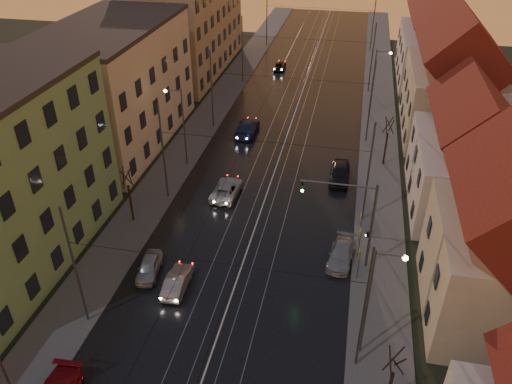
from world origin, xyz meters
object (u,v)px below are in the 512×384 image
Objects in this scene: street_lamp_3 at (376,77)px; parked_right_1 at (341,254)px; street_lamp_2 at (180,120)px; driving_car_4 at (280,65)px; traffic_light_mast at (358,215)px; driving_car_2 at (227,189)px; parked_right_2 at (340,173)px; parked_left_3 at (149,267)px; driving_car_3 at (247,127)px; driving_car_1 at (178,281)px; street_lamp_1 at (375,294)px.

parked_right_1 is (-1.96, -27.62, -4.28)m from street_lamp_3.
driving_car_4 is at bearing 81.16° from street_lamp_2.
street_lamp_2 is 1.91× the size of parked_right_1.
traffic_light_mast is 1.89× the size of driving_car_4.
driving_car_2 is at bearing 147.19° from traffic_light_mast.
parked_left_3 is at bearing -128.33° from parked_right_2.
street_lamp_3 reaches higher than parked_left_3.
driving_car_2 reaches higher than parked_right_1.
traffic_light_mast is 4.10m from parked_right_1.
driving_car_1 is at bearing 89.71° from driving_car_3.
street_lamp_2 is at bearing 59.00° from driving_car_3.
street_lamp_3 is 35.70m from parked_left_3.
street_lamp_3 is at bearing -113.39° from driving_car_1.
parked_left_3 is 0.85× the size of parked_right_1.
street_lamp_1 reaches higher than parked_right_1.
driving_car_3 is 1.40× the size of driving_car_4.
driving_car_2 reaches higher than driving_car_1.
driving_car_4 is at bearing -91.24° from driving_car_1.
parked_right_2 is (-2.81, -15.83, -4.11)m from street_lamp_3.
street_lamp_1 is 1.74× the size of driving_car_2.
driving_car_4 reaches higher than driving_car_2.
driving_car_2 is (5.58, -4.58, -4.25)m from street_lamp_2.
street_lamp_2 is 2.10× the size of driving_car_4.
street_lamp_3 reaches higher than parked_right_2.
street_lamp_1 is 31.60m from driving_car_3.
street_lamp_1 is 16.61m from parked_left_3.
parked_right_2 is (-0.85, 11.79, 0.17)m from parked_right_1.
traffic_light_mast is 15.43m from parked_left_3.
driving_car_4 reaches higher than parked_left_3.
driving_car_2 is 1.28× the size of parked_left_3.
street_lamp_2 is at bearing -138.69° from street_lamp_3.
driving_car_2 is (0.35, 12.31, 0.01)m from driving_car_1.
traffic_light_mast is 1.71× the size of parked_right_1.
street_lamp_1 is 52.30m from driving_car_4.
parked_right_2 is (10.67, -30.18, 0.13)m from driving_car_4.
parked_right_2 is at bearing 141.51° from driving_car_3.
street_lamp_3 reaches higher than traffic_light_mast.
parked_left_3 is (2.70, -15.86, -4.28)m from street_lamp_2.
driving_car_2 is at bearing 89.66° from driving_car_4.
driving_car_3 is at bearing 88.03° from driving_car_4.
traffic_light_mast is 12.87m from parked_right_2.
driving_car_2 is at bearing 153.07° from parked_right_1.
parked_right_2 is (-2.81, 20.17, -4.11)m from street_lamp_1.
street_lamp_2 reaches higher than driving_car_4.
street_lamp_3 is 1.75× the size of parked_right_2.
parked_right_2 reaches higher than driving_car_4.
street_lamp_2 is at bearing 132.32° from street_lamp_1.
driving_car_3 is 23.01m from parked_right_1.
street_lamp_1 is at bearing -47.68° from street_lamp_2.
parked_right_1 is at bearing 118.69° from driving_car_3.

